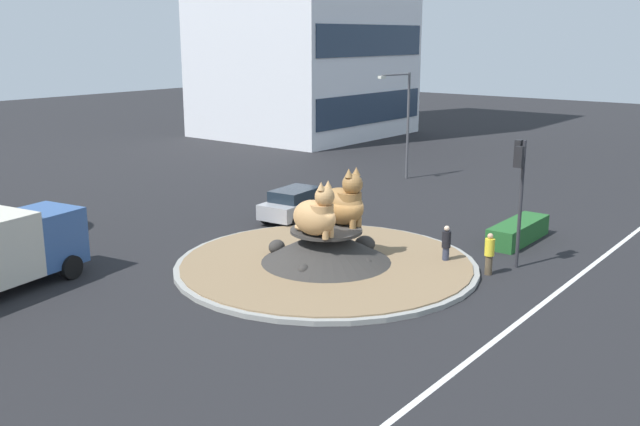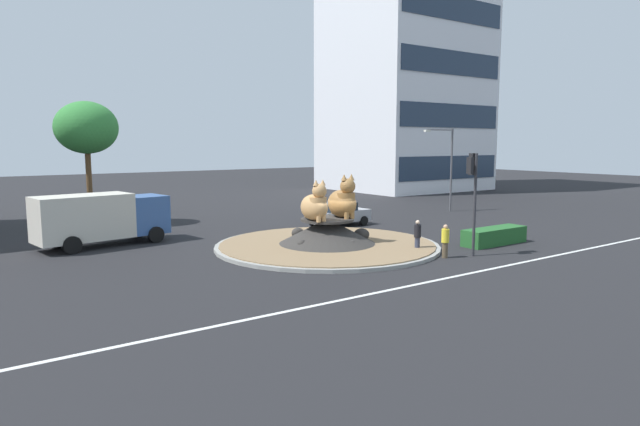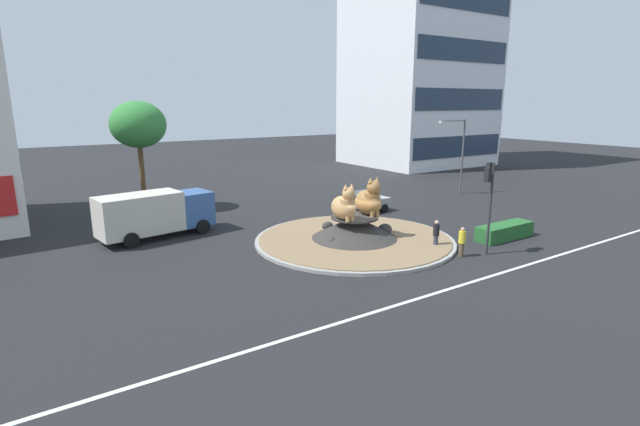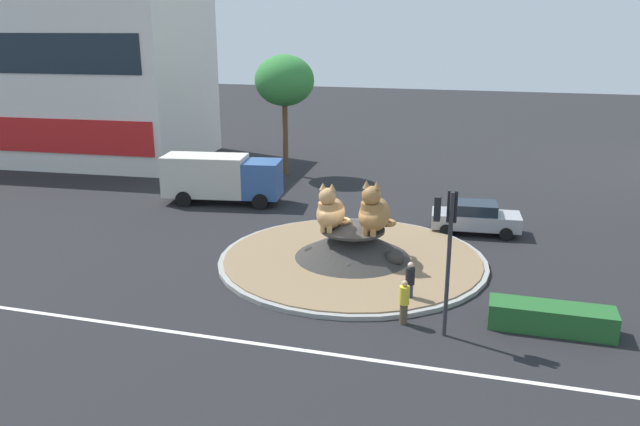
% 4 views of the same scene
% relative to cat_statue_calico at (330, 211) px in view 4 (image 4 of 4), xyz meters
% --- Properties ---
extents(ground_plane, '(160.00, 160.00, 0.00)m').
position_rel_cat_statue_calico_xyz_m(ground_plane, '(0.95, 0.27, -2.33)').
color(ground_plane, black).
extents(lane_centreline, '(112.00, 0.20, 0.01)m').
position_rel_cat_statue_calico_xyz_m(lane_centreline, '(0.95, -7.94, -2.33)').
color(lane_centreline, silver).
rests_on(lane_centreline, ground).
extents(roundabout_island, '(11.83, 11.83, 1.55)m').
position_rel_cat_statue_calico_xyz_m(roundabout_island, '(0.96, 0.27, -1.80)').
color(roundabout_island, gray).
rests_on(roundabout_island, ground).
extents(cat_statue_calico, '(1.45, 2.17, 2.14)m').
position_rel_cat_statue_calico_xyz_m(cat_statue_calico, '(0.00, 0.00, 0.00)').
color(cat_statue_calico, tan).
rests_on(cat_statue_calico, roundabout_island).
extents(cat_statue_tabby, '(1.58, 2.31, 2.35)m').
position_rel_cat_statue_calico_xyz_m(cat_statue_tabby, '(1.90, 0.13, 0.08)').
color(cat_statue_tabby, '#9E703D').
rests_on(cat_statue_tabby, roundabout_island).
extents(traffic_light_mast, '(0.71, 0.53, 5.02)m').
position_rel_cat_statue_calico_xyz_m(traffic_light_mast, '(5.43, -5.55, 1.34)').
color(traffic_light_mast, '#2D2D33').
rests_on(traffic_light_mast, ground).
extents(shophouse_block, '(24.71, 13.06, 16.95)m').
position_rel_cat_statue_calico_xyz_m(shophouse_block, '(-27.51, 17.05, 4.57)').
color(shophouse_block, silver).
rests_on(shophouse_block, ground).
extents(clipped_hedge_strip, '(4.17, 1.20, 0.90)m').
position_rel_cat_statue_calico_xyz_m(clipped_hedge_strip, '(8.99, -4.24, -1.88)').
color(clipped_hedge_strip, '#235B28').
rests_on(clipped_hedge_strip, ground).
extents(broadleaf_tree_behind_island, '(4.03, 4.03, 8.22)m').
position_rel_cat_statue_calico_xyz_m(broadleaf_tree_behind_island, '(-7.42, 15.68, 4.13)').
color(broadleaf_tree_behind_island, brown).
rests_on(broadleaf_tree_behind_island, ground).
extents(pedestrian_black_shirt, '(0.35, 0.35, 1.63)m').
position_rel_cat_statue_calico_xyz_m(pedestrian_black_shirt, '(4.00, -3.34, -1.47)').
color(pedestrian_black_shirt, '#33384C').
rests_on(pedestrian_black_shirt, ground).
extents(pedestrian_yellow_shirt, '(0.37, 0.37, 1.63)m').
position_rel_cat_statue_calico_xyz_m(pedestrian_yellow_shirt, '(4.05, -5.14, -1.48)').
color(pedestrian_yellow_shirt, brown).
rests_on(pedestrian_yellow_shirt, ground).
extents(sedan_on_far_lane, '(4.49, 2.32, 1.59)m').
position_rel_cat_statue_calico_xyz_m(sedan_on_far_lane, '(5.95, 5.89, -1.50)').
color(sedan_on_far_lane, '#99999E').
rests_on(sedan_on_far_lane, ground).
extents(delivery_box_truck, '(7.09, 3.31, 2.81)m').
position_rel_cat_statue_calico_xyz_m(delivery_box_truck, '(-8.66, 7.65, -0.77)').
color(delivery_box_truck, '#335693').
rests_on(delivery_box_truck, ground).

